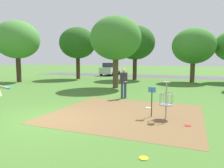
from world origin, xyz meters
name	(u,v)px	position (x,y,z in m)	size (l,w,h in m)	color
ground_plane	(47,119)	(0.00, 0.00, 0.00)	(160.00, 160.00, 0.00)	#47752D
dirt_tee_pad	(126,113)	(2.44, 1.94, 0.00)	(5.88, 5.43, 0.01)	brown
disc_golf_basket	(165,99)	(4.00, 1.71, 0.75)	(0.98, 0.58, 1.39)	#9E9EA3
player_foreground_watching	(124,82)	(1.28, 5.09, 0.97)	(0.45, 0.47, 1.71)	#384260
frisbee_near_basket	(144,158)	(4.01, -1.68, 0.01)	(0.21, 0.21, 0.02)	gold
frisbee_by_tee	(148,108)	(3.10, 3.21, 0.01)	(0.25, 0.25, 0.02)	white
frisbee_mid_grass	(188,126)	(4.84, 1.11, 0.01)	(0.23, 0.23, 0.02)	red
tree_near_left	(78,43)	(-7.70, 15.05, 4.17)	(4.21, 4.21, 5.98)	#422D1E
tree_near_right	(135,43)	(-1.24, 16.59, 4.12)	(4.42, 4.42, 6.02)	#422D1E
tree_mid_right	(17,40)	(-11.36, 9.72, 4.19)	(4.36, 4.36, 6.06)	#422D1E
tree_far_center	(194,46)	(4.86, 16.09, 3.59)	(4.15, 4.15, 5.37)	brown
tree_far_right	(116,38)	(-0.79, 9.27, 3.87)	(3.99, 3.99, 5.59)	brown
parking_lot_strip	(155,76)	(0.00, 22.60, 0.00)	(36.00, 6.00, 0.01)	#4C4C51
parked_car_leftmost	(110,69)	(-6.41, 21.97, 0.92)	(2.00, 4.21, 1.84)	silver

